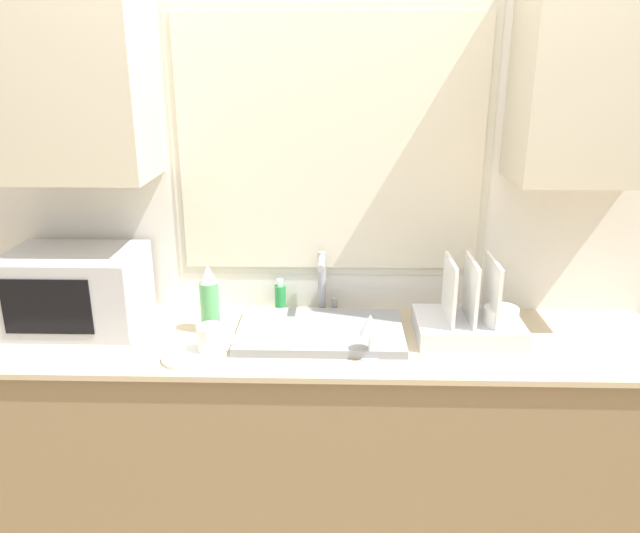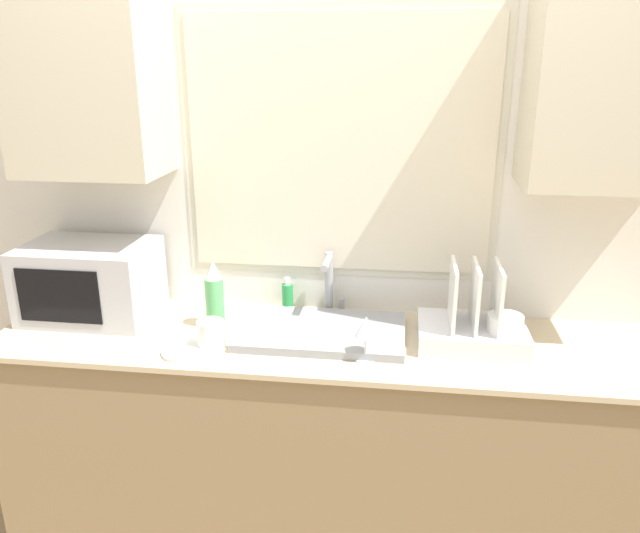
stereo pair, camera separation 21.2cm
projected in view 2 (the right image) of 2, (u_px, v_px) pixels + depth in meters
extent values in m
cube|color=#8C7251|center=(329.00, 446.00, 2.38)|extent=(2.40, 0.57, 0.87)
cube|color=#C6B28E|center=(330.00, 341.00, 2.24)|extent=(2.43, 0.60, 0.02)
cube|color=silver|center=(340.00, 206.00, 2.40)|extent=(6.00, 0.06, 2.60)
cube|color=beige|center=(340.00, 147.00, 2.30)|extent=(1.19, 0.01, 1.00)
cube|color=beige|center=(340.00, 147.00, 2.29)|extent=(1.13, 0.01, 0.94)
cube|color=beige|center=(85.00, 72.00, 2.17)|extent=(0.51, 0.32, 0.72)
cube|color=beige|center=(614.00, 74.00, 1.95)|extent=(0.51, 0.32, 0.72)
cube|color=gray|center=(322.00, 331.00, 2.25)|extent=(0.60, 0.37, 0.03)
cylinder|color=#99999E|center=(329.00, 283.00, 2.42)|extent=(0.03, 0.03, 0.25)
cylinder|color=#99999E|center=(327.00, 263.00, 2.32)|extent=(0.03, 0.15, 0.03)
cylinder|color=#99999E|center=(341.00, 306.00, 2.45)|extent=(0.02, 0.02, 0.06)
cube|color=#B2B2B7|center=(91.00, 281.00, 2.39)|extent=(0.48, 0.34, 0.29)
cube|color=black|center=(58.00, 296.00, 2.23)|extent=(0.31, 0.01, 0.20)
cube|color=silver|center=(472.00, 334.00, 2.19)|extent=(0.37, 0.28, 0.07)
cube|color=white|center=(453.00, 295.00, 2.15)|extent=(0.01, 0.22, 0.22)
cube|color=white|center=(475.00, 296.00, 2.14)|extent=(0.01, 0.22, 0.22)
cube|color=white|center=(497.00, 297.00, 2.13)|extent=(0.01, 0.22, 0.22)
cylinder|color=white|center=(505.00, 323.00, 2.11)|extent=(0.12, 0.12, 0.06)
cylinder|color=#59B266|center=(215.00, 303.00, 2.30)|extent=(0.07, 0.07, 0.19)
cone|color=silver|center=(213.00, 270.00, 2.26)|extent=(0.06, 0.06, 0.07)
cylinder|color=#268C3F|center=(288.00, 298.00, 2.45)|extent=(0.04, 0.04, 0.12)
cylinder|color=white|center=(287.00, 281.00, 2.43)|extent=(0.02, 0.02, 0.03)
cylinder|color=white|center=(211.00, 334.00, 2.15)|extent=(0.10, 0.10, 0.10)
torus|color=white|center=(227.00, 334.00, 2.14)|extent=(0.05, 0.01, 0.05)
cylinder|color=silver|center=(365.00, 360.00, 2.07)|extent=(0.06, 0.06, 0.00)
cylinder|color=silver|center=(365.00, 348.00, 2.06)|extent=(0.01, 0.01, 0.09)
cone|color=silver|center=(366.00, 326.00, 2.03)|extent=(0.07, 0.07, 0.07)
cylinder|color=white|center=(187.00, 351.00, 2.13)|extent=(0.17, 0.17, 0.01)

